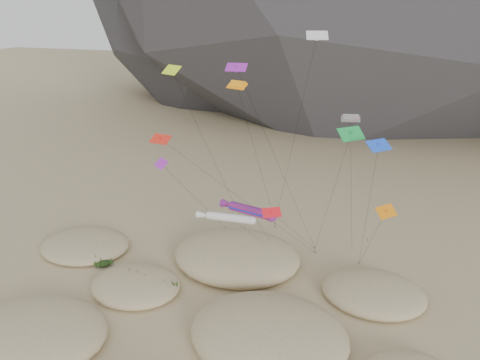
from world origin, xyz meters
TOP-DOWN VIEW (x-y plane):
  - ground at (0.00, 0.00)m, footprint 500.00×500.00m
  - dunes at (-1.58, 4.30)m, footprint 52.49×38.47m
  - dune_grass at (-1.51, 3.84)m, footprint 41.61×26.68m
  - kite_stakes at (2.77, 23.57)m, footprint 19.03×6.74m
  - rainbow_tube_kite at (0.72, 9.00)m, footprint 7.16×14.25m
  - white_tube_kite at (-1.54, 8.54)m, footprint 6.97×12.68m
  - orange_parafoil at (-2.14, 14.04)m, footprint 3.38×13.04m
  - multi_parafoil at (9.90, 15.40)m, footprint 2.08×8.88m
  - delta_kites at (3.02, 11.24)m, footprint 27.89×22.17m

SIDE VIEW (x-z plane):
  - ground at x=0.00m, z-range 0.00..0.00m
  - kite_stakes at x=2.77m, z-range 0.00..0.30m
  - dunes at x=-1.58m, z-range -1.22..2.71m
  - dune_grass at x=-1.51m, z-range 0.07..1.61m
  - white_tube_kite at x=-1.54m, z-range 4.58..15.12m
  - rainbow_tube_kite at x=0.72m, z-range 4.99..16.67m
  - delta_kites at x=3.02m, z-range 3.97..32.68m
  - multi_parafoil at x=9.90m, z-range 9.47..29.82m
  - orange_parafoil at x=-2.14m, z-range 10.96..34.41m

